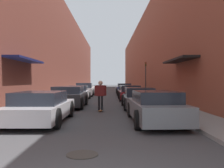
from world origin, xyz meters
TOP-DOWN VIEW (x-y plane):
  - ground at (0.00, 27.86)m, footprint 153.24×153.24m
  - curb_strip_left at (-4.15, 34.83)m, footprint 1.80×69.66m
  - curb_strip_right at (4.15, 34.83)m, footprint 1.80×69.66m
  - building_row_left at (-7.05, 34.82)m, footprint 4.90×69.66m
  - building_row_right at (7.05, 34.82)m, footprint 4.90×69.66m
  - parked_car_left_0 at (-2.27, 6.97)m, footprint 2.01×4.74m
  - parked_car_left_1 at (-2.10, 12.60)m, footprint 2.03×4.42m
  - parked_car_left_2 at (-2.31, 18.57)m, footprint 1.94×4.73m
  - parked_car_left_3 at (-2.28, 24.19)m, footprint 1.95×4.24m
  - parked_car_right_0 at (2.17, 6.79)m, footprint 1.86×4.72m
  - parked_car_right_1 at (2.17, 12.10)m, footprint 1.93×4.72m
  - parked_car_right_2 at (2.15, 18.14)m, footprint 1.89×4.39m
  - parked_car_right_3 at (2.17, 23.19)m, footprint 1.88×4.42m
  - parked_car_right_4 at (2.28, 28.82)m, footprint 1.98×4.40m
  - skateboarder at (-0.07, 10.44)m, footprint 0.63×0.78m
  - manhole_cover at (-0.19, 2.62)m, footprint 0.70×0.70m
  - traffic_light at (4.37, 24.30)m, footprint 0.16×0.22m

SIDE VIEW (x-z plane):
  - ground at x=0.00m, z-range 0.00..0.00m
  - manhole_cover at x=-0.19m, z-range 0.00..0.02m
  - curb_strip_left at x=-4.15m, z-range 0.00..0.12m
  - curb_strip_right at x=4.15m, z-range 0.00..0.12m
  - parked_car_right_3 at x=2.17m, z-range -0.01..1.16m
  - parked_car_left_0 at x=-2.27m, z-range -0.01..1.21m
  - parked_car_left_2 at x=-2.31m, z-range -0.02..1.22m
  - parked_car_right_1 at x=2.17m, z-range -0.01..1.22m
  - parked_car_right_0 at x=2.17m, z-range -0.01..1.23m
  - parked_car_right_2 at x=2.15m, z-range -0.02..1.25m
  - parked_car_left_1 at x=-2.10m, z-range -0.01..1.29m
  - parked_car_right_4 at x=2.28m, z-range -0.01..1.31m
  - parked_car_left_3 at x=-2.28m, z-range -0.03..1.39m
  - skateboarder at x=-0.07m, z-range 0.19..1.83m
  - traffic_light at x=4.37m, z-range 0.54..4.10m
  - building_row_right at x=7.05m, z-range 0.00..10.84m
  - building_row_left at x=-7.05m, z-range 0.00..11.38m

